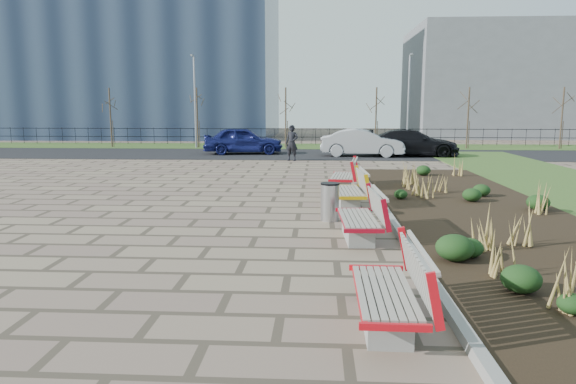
# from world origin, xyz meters

# --- Properties ---
(ground) EXTENTS (120.00, 120.00, 0.00)m
(ground) POSITION_xyz_m (0.00, 0.00, 0.00)
(ground) COLOR #7E6C56
(ground) RESTS_ON ground
(planting_bed) EXTENTS (4.50, 18.00, 0.10)m
(planting_bed) POSITION_xyz_m (6.25, 5.00, 0.05)
(planting_bed) COLOR black
(planting_bed) RESTS_ON ground
(planting_curb) EXTENTS (0.16, 18.00, 0.15)m
(planting_curb) POSITION_xyz_m (3.92, 5.00, 0.07)
(planting_curb) COLOR gray
(planting_curb) RESTS_ON ground
(grass_verge_far) EXTENTS (80.00, 5.00, 0.04)m
(grass_verge_far) POSITION_xyz_m (0.00, 28.00, 0.02)
(grass_verge_far) COLOR #33511E
(grass_verge_far) RESTS_ON ground
(road) EXTENTS (80.00, 7.00, 0.02)m
(road) POSITION_xyz_m (0.00, 22.00, 0.01)
(road) COLOR black
(road) RESTS_ON ground
(bench_a) EXTENTS (0.92, 2.11, 1.00)m
(bench_a) POSITION_xyz_m (3.00, -1.86, 0.50)
(bench_a) COLOR red
(bench_a) RESTS_ON ground
(bench_b) EXTENTS (0.99, 2.14, 1.00)m
(bench_b) POSITION_xyz_m (3.00, 2.47, 0.50)
(bench_b) COLOR #A30A1D
(bench_b) RESTS_ON ground
(bench_c) EXTENTS (0.99, 2.14, 1.00)m
(bench_c) POSITION_xyz_m (3.00, 6.04, 0.50)
(bench_c) COLOR #DAA50B
(bench_c) RESTS_ON ground
(bench_d) EXTENTS (1.14, 2.19, 1.00)m
(bench_d) POSITION_xyz_m (3.00, 9.18, 0.50)
(bench_d) COLOR #B20B17
(bench_d) RESTS_ON ground
(litter_bin) EXTENTS (0.45, 0.45, 0.91)m
(litter_bin) POSITION_xyz_m (2.45, 4.22, 0.46)
(litter_bin) COLOR #B2B2B7
(litter_bin) RESTS_ON ground
(pedestrian) EXTENTS (0.77, 0.62, 1.84)m
(pedestrian) POSITION_xyz_m (0.82, 18.37, 0.92)
(pedestrian) COLOR black
(pedestrian) RESTS_ON ground
(car_blue) EXTENTS (4.84, 2.46, 1.58)m
(car_blue) POSITION_xyz_m (-2.22, 21.96, 0.81)
(car_blue) COLOR navy
(car_blue) RESTS_ON road
(car_silver) EXTENTS (4.75, 2.05, 1.52)m
(car_silver) POSITION_xyz_m (4.67, 20.84, 0.78)
(car_silver) COLOR #A0A1A7
(car_silver) RESTS_ON road
(car_black) EXTENTS (5.29, 2.62, 1.48)m
(car_black) POSITION_xyz_m (7.48, 21.16, 0.76)
(car_black) COLOR black
(car_black) RESTS_ON road
(tree_a) EXTENTS (1.40, 1.40, 4.00)m
(tree_a) POSITION_xyz_m (-12.00, 26.50, 2.04)
(tree_a) COLOR #4C3D2D
(tree_a) RESTS_ON grass_verge_far
(tree_b) EXTENTS (1.40, 1.40, 4.00)m
(tree_b) POSITION_xyz_m (-6.00, 26.50, 2.04)
(tree_b) COLOR #4C3D2D
(tree_b) RESTS_ON grass_verge_far
(tree_c) EXTENTS (1.40, 1.40, 4.00)m
(tree_c) POSITION_xyz_m (0.00, 26.50, 2.04)
(tree_c) COLOR #4C3D2D
(tree_c) RESTS_ON grass_verge_far
(tree_d) EXTENTS (1.40, 1.40, 4.00)m
(tree_d) POSITION_xyz_m (6.00, 26.50, 2.04)
(tree_d) COLOR #4C3D2D
(tree_d) RESTS_ON grass_verge_far
(tree_e) EXTENTS (1.40, 1.40, 4.00)m
(tree_e) POSITION_xyz_m (12.00, 26.50, 2.04)
(tree_e) COLOR #4C3D2D
(tree_e) RESTS_ON grass_verge_far
(tree_f) EXTENTS (1.40, 1.40, 4.00)m
(tree_f) POSITION_xyz_m (18.00, 26.50, 2.04)
(tree_f) COLOR #4C3D2D
(tree_f) RESTS_ON grass_verge_far
(lamp_west) EXTENTS (0.24, 0.60, 6.00)m
(lamp_west) POSITION_xyz_m (-6.00, 26.00, 3.04)
(lamp_west) COLOR gray
(lamp_west) RESTS_ON grass_verge_far
(lamp_east) EXTENTS (0.24, 0.60, 6.00)m
(lamp_east) POSITION_xyz_m (8.00, 26.00, 3.04)
(lamp_east) COLOR gray
(lamp_east) RESTS_ON grass_verge_far
(railing_fence) EXTENTS (44.00, 0.10, 1.20)m
(railing_fence) POSITION_xyz_m (0.00, 29.50, 0.64)
(railing_fence) COLOR black
(railing_fence) RESTS_ON grass_verge_far
(building_glass) EXTENTS (40.00, 14.00, 15.00)m
(building_glass) POSITION_xyz_m (-22.00, 40.00, 7.50)
(building_glass) COLOR #192338
(building_glass) RESTS_ON ground
(building_grey) EXTENTS (18.00, 12.00, 10.00)m
(building_grey) POSITION_xyz_m (20.00, 42.00, 5.00)
(building_grey) COLOR slate
(building_grey) RESTS_ON ground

